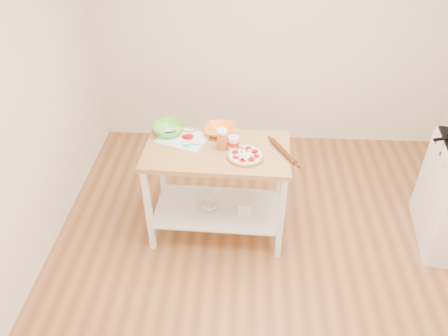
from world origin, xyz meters
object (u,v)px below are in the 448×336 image
object	(u,v)px
pizza	(246,155)
knife	(175,133)
shelf_glass_bowl	(208,204)
green_bowl	(169,129)
prep_island	(217,174)
beer_pint	(222,139)
spatula	(191,145)
rolling_pin	(283,152)
cutting_board	(183,138)
yogurt_tub	(234,143)
orange_bowl	(220,130)
shelf_bin	(244,207)

from	to	relation	value
pizza	knife	xyz separation A→B (m)	(-0.61, 0.31, 0.00)
shelf_glass_bowl	knife	bearing A→B (deg)	144.30
green_bowl	shelf_glass_bowl	size ratio (longest dim) A/B	1.40
prep_island	beer_pint	bearing A→B (deg)	19.58
pizza	spatula	size ratio (longest dim) A/B	1.97
prep_island	rolling_pin	distance (m)	0.60
green_bowl	shelf_glass_bowl	bearing A→B (deg)	-32.01
cutting_board	yogurt_tub	world-z (taller)	yogurt_tub
knife	beer_pint	xyz separation A→B (m)	(0.41, -0.19, 0.07)
spatula	green_bowl	distance (m)	0.29
pizza	orange_bowl	bearing A→B (deg)	123.91
prep_island	green_bowl	bearing A→B (deg)	152.96
shelf_glass_bowl	rolling_pin	bearing A→B (deg)	-3.57
orange_bowl	beer_pint	world-z (taller)	beer_pint
rolling_pin	orange_bowl	bearing A→B (deg)	152.66
cutting_board	rolling_pin	world-z (taller)	rolling_pin
prep_island	beer_pint	world-z (taller)	beer_pint
shelf_glass_bowl	shelf_bin	distance (m)	0.33
cutting_board	spatula	xyz separation A→B (m)	(0.09, -0.12, 0.01)
beer_pint	knife	bearing A→B (deg)	154.74
yogurt_tub	shelf_bin	xyz separation A→B (m)	(0.11, -0.06, -0.64)
shelf_bin	orange_bowl	bearing A→B (deg)	130.16
prep_island	orange_bowl	xyz separation A→B (m)	(0.01, 0.24, 0.28)
yogurt_tub	rolling_pin	xyz separation A→B (m)	(0.40, -0.05, -0.03)
prep_island	shelf_glass_bowl	xyz separation A→B (m)	(-0.09, 0.01, -0.36)
cutting_board	shelf_bin	size ratio (longest dim) A/B	4.40
spatula	prep_island	bearing A→B (deg)	-3.96
knife	shelf_bin	xyz separation A→B (m)	(0.61, -0.25, -0.60)
cutting_board	pizza	bearing A→B (deg)	-4.58
rolling_pin	cutting_board	bearing A→B (deg)	167.95
beer_pint	rolling_pin	xyz separation A→B (m)	(0.50, -0.05, -0.07)
pizza	beer_pint	distance (m)	0.23
pizza	rolling_pin	world-z (taller)	pizza
spatula	yogurt_tub	distance (m)	0.35
green_bowl	rolling_pin	size ratio (longest dim) A/B	0.75
cutting_board	shelf_glass_bowl	distance (m)	0.67
rolling_pin	beer_pint	bearing A→B (deg)	174.51
pizza	cutting_board	distance (m)	0.59
beer_pint	rolling_pin	distance (m)	0.50
cutting_board	orange_bowl	xyz separation A→B (m)	(0.31, 0.09, 0.02)
pizza	yogurt_tub	world-z (taller)	yogurt_tub
rolling_pin	shelf_glass_bowl	xyz separation A→B (m)	(-0.62, 0.04, -0.63)
rolling_pin	pizza	bearing A→B (deg)	-168.09
cutting_board	green_bowl	xyz separation A→B (m)	(-0.13, 0.07, 0.03)
spatula	rolling_pin	world-z (taller)	rolling_pin
cutting_board	shelf_bin	xyz separation A→B (m)	(0.54, -0.18, -0.59)
beer_pint	yogurt_tub	size ratio (longest dim) A/B	0.90
orange_bowl	shelf_glass_bowl	size ratio (longest dim) A/B	1.37
green_bowl	beer_pint	xyz separation A→B (m)	(0.47, -0.20, 0.05)
orange_bowl	rolling_pin	xyz separation A→B (m)	(0.53, -0.27, -0.01)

